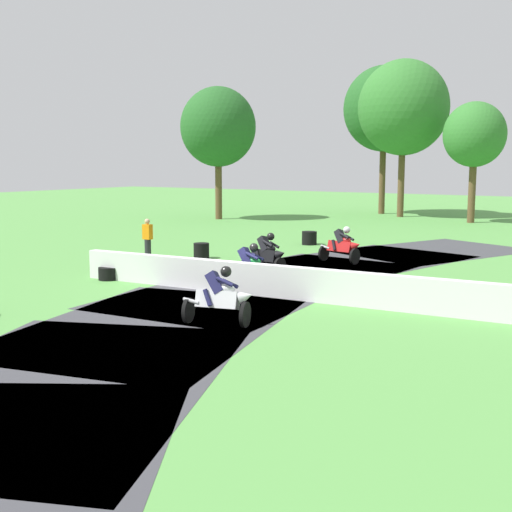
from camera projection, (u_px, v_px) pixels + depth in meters
The scene contains 16 objects.
ground_plane at pixel (231, 292), 18.97m from camera, with size 120.00×120.00×0.00m, color #569947.
track_asphalt at pixel (272, 297), 18.33m from camera, with size 10.83×32.86×0.01m.
safety_barrier at pixel (408, 294), 16.46m from camera, with size 0.30×20.77×0.90m, color white.
motorcycle_lead_red at pixel (342, 245), 24.56m from camera, with size 1.71×0.98×1.43m.
motorcycle_chase_black at pixel (267, 254), 22.18m from camera, with size 1.71×0.91×1.43m.
motorcycle_trailing_green at pixel (250, 268), 19.28m from camera, with size 1.68×0.83×1.43m.
motorcycle_fourth_white at pixel (221, 297), 15.16m from camera, with size 1.68×1.10×1.43m.
tire_stack_near at pixel (309, 238), 29.87m from camera, with size 0.67×0.67×0.60m.
tire_stack_mid_a at pixel (201, 251), 25.59m from camera, with size 0.61×0.61×0.60m.
tire_stack_mid_b at pixel (109, 273), 20.98m from camera, with size 0.65×0.65×0.40m.
track_marshal at pixel (148, 240), 24.60m from camera, with size 0.34×0.24×1.63m.
traffic_cone at pixel (443, 294), 17.58m from camera, with size 0.28×0.28×0.44m, color orange.
tree_far_right at pixel (384, 109), 46.73m from camera, with size 5.75×5.75×10.50m.
tree_mid_rise at pixel (218, 127), 42.50m from camera, with size 4.88×4.88×8.54m.
tree_behind_barrier at pixel (475, 135), 39.97m from camera, with size 3.76×3.76×7.36m.
tree_distant at pixel (403, 108), 44.09m from camera, with size 6.06×6.06×10.51m.
Camera 1 is at (10.66, -15.29, 3.72)m, focal length 46.22 mm.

